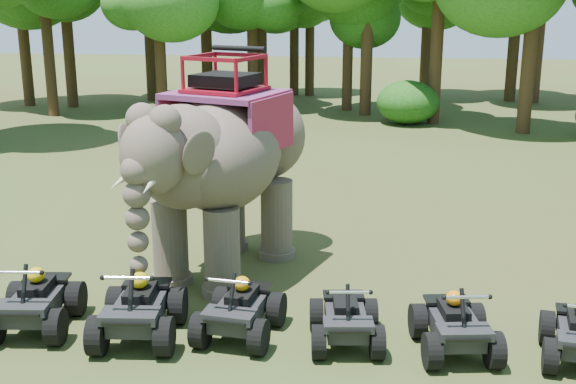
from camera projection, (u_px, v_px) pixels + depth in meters
name	position (u px, v px, depth m)	size (l,w,h in m)	color
ground	(280.00, 306.00, 13.58)	(110.00, 110.00, 0.00)	#47381E
elephant	(224.00, 164.00, 14.77)	(2.42, 5.50, 4.62)	brown
atv_0	(35.00, 293.00, 12.50)	(1.30, 1.79, 1.32)	black
atv_1	(138.00, 300.00, 12.16)	(1.36, 1.87, 1.38)	black
atv_2	(240.00, 301.00, 12.25)	(1.24, 1.71, 1.26)	black
atv_3	(346.00, 311.00, 11.98)	(1.16, 1.60, 1.18)	black
atv_4	(456.00, 317.00, 11.70)	(1.22, 1.67, 1.24)	black
tree_0	(348.00, 41.00, 35.39)	(4.80, 4.80, 6.85)	#195114
tree_1	(438.00, 29.00, 31.53)	(5.87, 5.87, 8.38)	#195114
tree_2	(532.00, 20.00, 29.16)	(6.46, 6.46, 9.24)	#195114
tree_26	(48.00, 42.00, 33.75)	(4.85, 4.85, 6.93)	#195114
tree_27	(160.00, 39.00, 33.08)	(5.11, 5.11, 7.30)	#195114
tree_28	(252.00, 39.00, 35.71)	(4.87, 4.87, 6.96)	#195114
tree_30	(148.00, 12.00, 38.43)	(6.62, 6.62, 9.46)	#195114
tree_31	(294.00, 29.00, 40.71)	(5.21, 5.21, 7.44)	#195114
tree_32	(310.00, 30.00, 40.55)	(5.18, 5.18, 7.40)	#195114
tree_34	(541.00, 18.00, 37.61)	(6.23, 6.23, 8.90)	#195114
tree_35	(427.00, 24.00, 39.69)	(5.66, 5.66, 8.09)	#195114
tree_36	(206.00, 12.00, 37.83)	(6.65, 6.65, 9.50)	#195114
tree_37	(260.00, 19.00, 38.60)	(6.05, 6.05, 8.65)	#195114
tree_38	(517.00, 6.00, 38.14)	(7.01, 7.01, 10.01)	#195114
tree_39	(367.00, 23.00, 33.71)	(6.06, 6.06, 8.66)	#195114
tree_41	(22.00, 23.00, 36.73)	(5.93, 5.93, 8.46)	#195114
tree_42	(67.00, 22.00, 36.18)	(5.99, 5.99, 8.55)	#195114
tree_43	(262.00, 16.00, 40.69)	(6.17, 6.17, 8.82)	#195114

